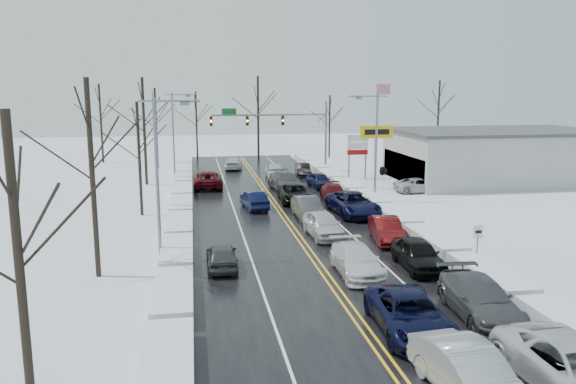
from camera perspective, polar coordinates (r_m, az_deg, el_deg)
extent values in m
plane|color=silver|center=(36.53, 1.01, -4.51)|extent=(160.00, 160.00, 0.00)
cube|color=black|center=(38.43, 0.45, -3.74)|extent=(14.00, 84.00, 0.01)
cube|color=white|center=(37.88, -10.97, -4.15)|extent=(1.74, 72.00, 0.81)
cube|color=white|center=(40.42, 11.14, -3.23)|extent=(1.74, 72.00, 0.81)
cylinder|color=slate|center=(64.67, 3.86, 5.66)|extent=(0.24, 0.24, 8.00)
cylinder|color=slate|center=(63.31, -1.90, 7.85)|extent=(13.00, 0.18, 0.18)
cylinder|color=slate|center=(64.30, 2.83, 6.90)|extent=(2.33, 0.10, 2.33)
cube|color=#0C591E|center=(62.84, -6.01, 8.14)|extent=(1.60, 0.08, 0.70)
cube|color=black|center=(63.56, -0.54, 7.27)|extent=(0.32, 0.25, 1.05)
sphere|color=#3F0705|center=(63.39, -0.52, 7.54)|extent=(0.20, 0.20, 0.20)
sphere|color=orange|center=(63.40, -0.52, 7.27)|extent=(0.22, 0.22, 0.22)
sphere|color=black|center=(63.42, -0.52, 7.00)|extent=(0.20, 0.20, 0.20)
cube|color=black|center=(63.05, -4.16, 7.22)|extent=(0.32, 0.25, 1.05)
sphere|color=#3F0705|center=(62.88, -4.15, 7.49)|extent=(0.20, 0.20, 0.20)
sphere|color=orange|center=(62.89, -4.15, 7.21)|extent=(0.22, 0.22, 0.22)
sphere|color=black|center=(62.91, -4.14, 6.94)|extent=(0.20, 0.20, 0.20)
cube|color=black|center=(62.80, -7.82, 7.14)|extent=(0.32, 0.25, 1.05)
sphere|color=#3F0705|center=(62.62, -7.83, 7.40)|extent=(0.20, 0.20, 0.20)
sphere|color=orange|center=(62.64, -7.82, 7.13)|extent=(0.22, 0.22, 0.22)
sphere|color=black|center=(62.66, -7.81, 6.86)|extent=(0.20, 0.20, 0.20)
cylinder|color=slate|center=(53.86, 8.89, 3.29)|extent=(0.20, 0.20, 5.60)
cube|color=yellow|center=(53.60, 8.97, 6.05)|extent=(3.20, 0.30, 1.20)
cube|color=black|center=(53.44, 9.03, 6.04)|extent=(2.40, 0.04, 0.50)
cylinder|color=slate|center=(59.38, 6.22, 3.25)|extent=(0.16, 0.16, 4.00)
cylinder|color=slate|center=(59.90, 7.88, 3.27)|extent=(0.16, 0.16, 4.00)
cube|color=white|center=(59.39, 7.10, 5.46)|extent=(2.20, 0.22, 0.70)
cube|color=white|center=(59.47, 7.09, 4.70)|extent=(2.20, 0.22, 0.70)
cube|color=#980C0B|center=(59.54, 7.07, 4.03)|extent=(2.20, 0.22, 0.50)
cylinder|color=slate|center=(31.59, 18.66, -5.43)|extent=(0.08, 0.08, 2.20)
cube|color=white|center=(31.37, 18.75, -3.84)|extent=(0.55, 0.05, 0.70)
cube|color=black|center=(31.33, 18.79, -3.86)|extent=(0.35, 0.02, 0.15)
cylinder|color=silver|center=(68.30, 8.83, 6.67)|extent=(0.14, 0.14, 10.00)
cube|color=#A7A8A3|center=(61.27, 20.37, 3.35)|extent=(20.00, 12.00, 5.00)
cube|color=#262628|center=(57.09, 11.61, 2.40)|extent=(0.10, 11.00, 2.80)
cube|color=#3F3F42|center=(61.02, 20.53, 5.81)|extent=(20.40, 12.40, 0.30)
cylinder|color=slate|center=(47.38, 8.94, 4.38)|extent=(0.18, 0.18, 9.00)
cylinder|color=slate|center=(46.88, 8.16, 9.61)|extent=(3.20, 0.12, 0.12)
cube|color=slate|center=(46.64, 7.20, 9.44)|extent=(0.50, 0.25, 0.18)
cylinder|color=slate|center=(31.13, -13.14, 1.04)|extent=(0.18, 0.18, 9.00)
cylinder|color=slate|center=(30.69, -11.97, 9.03)|extent=(3.20, 0.12, 0.12)
cube|color=slate|center=(30.67, -10.44, 8.80)|extent=(0.50, 0.25, 0.18)
cylinder|color=slate|center=(58.90, -11.57, 5.48)|extent=(0.18, 0.18, 9.00)
cylinder|color=slate|center=(58.67, -10.93, 9.70)|extent=(3.20, 0.12, 0.12)
cube|color=slate|center=(58.67, -10.13, 9.57)|extent=(0.50, 0.25, 0.18)
cylinder|color=#2D231C|center=(16.12, -25.49, -8.58)|extent=(0.24, 0.24, 9.00)
cylinder|color=#2D231C|center=(29.43, -19.24, 1.18)|extent=(0.27, 0.27, 10.00)
cylinder|color=#2D231C|center=(43.16, -14.86, 3.23)|extent=(0.23, 0.23, 8.50)
cylinder|color=#2D231C|center=(57.01, -14.38, 5.96)|extent=(0.28, 0.28, 10.50)
cylinder|color=#2D231C|center=(68.95, -13.24, 6.34)|extent=(0.25, 0.25, 9.50)
cylinder|color=#2D231C|center=(75.67, -18.46, 6.62)|extent=(0.27, 0.27, 10.00)
cylinder|color=#2D231C|center=(75.82, -9.27, 6.65)|extent=(0.24, 0.24, 9.00)
cylinder|color=#2D231C|center=(74.26, -3.05, 7.46)|extent=(0.29, 0.29, 11.00)
cylinder|color=#2D231C|center=(77.59, 4.24, 6.66)|extent=(0.23, 0.23, 8.50)
cylinder|color=#2D231C|center=(83.27, 15.00, 7.29)|extent=(0.28, 0.28, 10.50)
imported|color=black|center=(23.27, 12.17, -13.78)|extent=(2.90, 5.69, 1.54)
imported|color=silver|center=(29.54, 6.95, -8.28)|extent=(2.16, 5.13, 1.48)
imported|color=silver|center=(36.46, 3.60, -4.56)|extent=(2.16, 4.85, 1.62)
imported|color=#393B3D|center=(41.39, 2.01, -2.71)|extent=(1.77, 4.85, 1.59)
imported|color=black|center=(47.15, 0.71, -1.06)|extent=(2.75, 5.48, 1.49)
imported|color=#444649|center=(52.56, -0.23, 0.15)|extent=(3.04, 6.11, 1.70)
imported|color=silver|center=(59.29, -1.33, 1.34)|extent=(2.08, 4.79, 1.61)
imported|color=#444649|center=(25.53, 18.80, -11.88)|extent=(2.66, 5.67, 1.60)
imported|color=black|center=(30.99, 13.02, -7.57)|extent=(2.04, 4.74, 1.60)
imported|color=#4D0A0B|center=(35.84, 9.92, -4.97)|extent=(2.21, 4.77, 1.51)
imported|color=black|center=(42.83, 6.64, -2.32)|extent=(3.13, 6.28, 1.71)
imported|color=#4B0A10|center=(47.82, 4.66, -0.93)|extent=(2.42, 4.99, 1.40)
imported|color=black|center=(54.07, 3.24, 0.43)|extent=(2.15, 4.39, 1.44)
imported|color=black|center=(60.98, 1.50, 1.60)|extent=(1.96, 4.44, 1.42)
imported|color=black|center=(44.74, -3.45, -1.71)|extent=(2.03, 4.48, 1.43)
imported|color=#4A090D|center=(54.63, -8.15, 0.44)|extent=(2.71, 5.85, 1.62)
imported|color=silver|center=(66.65, -5.56, 2.32)|extent=(2.46, 4.95, 1.38)
imported|color=#3B3D3F|center=(30.49, -6.71, -7.67)|extent=(1.63, 4.01, 1.36)
imported|color=silver|center=(53.08, 13.25, -0.03)|extent=(4.77, 2.21, 1.33)
imported|color=#46484B|center=(57.23, 14.84, 0.66)|extent=(2.75, 5.65, 1.58)
imported|color=black|center=(61.60, 10.88, 1.50)|extent=(2.54, 5.19, 1.70)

